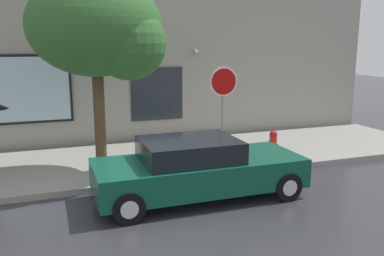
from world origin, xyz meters
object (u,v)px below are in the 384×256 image
object	(u,v)px
street_tree	(102,30)
parked_car	(197,169)
fire_hydrant	(273,143)
stop_sign	(223,97)

from	to	relation	value
street_tree	parked_car	bearing A→B (deg)	-52.33
parked_car	fire_hydrant	distance (m)	3.79
parked_car	stop_sign	world-z (taller)	stop_sign
fire_hydrant	stop_sign	size ratio (longest dim) A/B	0.28
fire_hydrant	parked_car	bearing A→B (deg)	-146.69
street_tree	stop_sign	bearing A→B (deg)	-15.50
street_tree	stop_sign	size ratio (longest dim) A/B	1.82
street_tree	stop_sign	distance (m)	3.40
parked_car	street_tree	distance (m)	4.06
parked_car	stop_sign	bearing A→B (deg)	48.29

